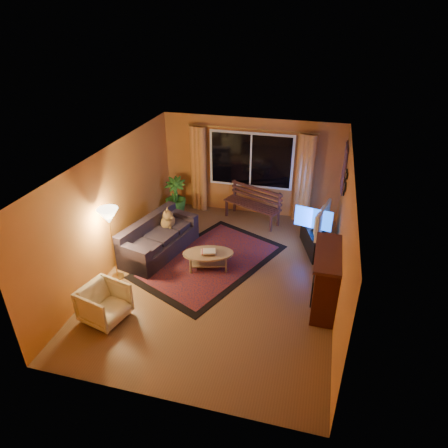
% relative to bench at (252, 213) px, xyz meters
% --- Properties ---
extents(floor, '(4.50, 6.00, 0.02)m').
position_rel_bench_xyz_m(floor, '(-0.15, -2.50, -0.23)').
color(floor, brown).
rests_on(floor, ground).
extents(ceiling, '(4.50, 6.00, 0.02)m').
position_rel_bench_xyz_m(ceiling, '(-0.15, -2.50, 2.29)').
color(ceiling, white).
rests_on(ceiling, ground).
extents(wall_back, '(4.50, 0.02, 2.50)m').
position_rel_bench_xyz_m(wall_back, '(-0.15, 0.51, 1.03)').
color(wall_back, '#C47433').
rests_on(wall_back, ground).
extents(wall_left, '(0.02, 6.00, 2.50)m').
position_rel_bench_xyz_m(wall_left, '(-2.41, -2.50, 1.03)').
color(wall_left, '#C47433').
rests_on(wall_left, ground).
extents(wall_right, '(0.02, 6.00, 2.50)m').
position_rel_bench_xyz_m(wall_right, '(2.11, -2.50, 1.03)').
color(wall_right, '#C47433').
rests_on(wall_right, ground).
extents(window, '(2.00, 0.02, 1.30)m').
position_rel_bench_xyz_m(window, '(-0.15, 0.45, 1.23)').
color(window, black).
rests_on(window, wall_back).
extents(curtain_rod, '(3.20, 0.03, 0.03)m').
position_rel_bench_xyz_m(curtain_rod, '(-0.15, 0.40, 2.03)').
color(curtain_rod, '#BF8C3F').
rests_on(curtain_rod, wall_back).
extents(curtain_left, '(0.36, 0.36, 2.24)m').
position_rel_bench_xyz_m(curtain_left, '(-1.50, 0.38, 0.90)').
color(curtain_left, '#D6843E').
rests_on(curtain_left, ground).
extents(curtain_right, '(0.36, 0.36, 2.24)m').
position_rel_bench_xyz_m(curtain_right, '(1.20, 0.38, 0.90)').
color(curtain_right, '#D6843E').
rests_on(curtain_right, ground).
extents(bench, '(1.54, 0.99, 0.45)m').
position_rel_bench_xyz_m(bench, '(0.00, 0.00, 0.00)').
color(bench, '#3F2020').
rests_on(bench, ground).
extents(potted_plant, '(0.62, 0.62, 0.99)m').
position_rel_bench_xyz_m(potted_plant, '(-2.01, -0.08, 0.27)').
color(potted_plant, '#235B1E').
rests_on(potted_plant, ground).
extents(sofa, '(1.28, 2.07, 0.78)m').
position_rel_bench_xyz_m(sofa, '(-1.68, -1.98, 0.17)').
color(sofa, '#251E29').
rests_on(sofa, ground).
extents(dog, '(0.35, 0.45, 0.45)m').
position_rel_bench_xyz_m(dog, '(-1.63, -1.55, 0.39)').
color(dog, olive).
rests_on(dog, sofa).
extents(armchair, '(0.81, 0.84, 0.73)m').
position_rel_bench_xyz_m(armchair, '(-1.76, -4.21, 0.14)').
color(armchair, beige).
rests_on(armchair, ground).
extents(floor_lamp, '(0.28, 0.28, 1.56)m').
position_rel_bench_xyz_m(floor_lamp, '(-2.15, -3.06, 0.56)').
color(floor_lamp, '#BF8C3F').
rests_on(floor_lamp, ground).
extents(rug, '(3.07, 3.64, 0.02)m').
position_rel_bench_xyz_m(rug, '(-0.50, -2.04, -0.21)').
color(rug, maroon).
rests_on(rug, ground).
extents(coffee_table, '(1.31, 1.31, 0.38)m').
position_rel_bench_xyz_m(coffee_table, '(-0.47, -2.28, -0.03)').
color(coffee_table, '#997E5E').
rests_on(coffee_table, ground).
extents(tv_console, '(0.74, 1.24, 0.49)m').
position_rel_bench_xyz_m(tv_console, '(1.64, -1.00, 0.02)').
color(tv_console, black).
rests_on(tv_console, ground).
extents(television, '(0.35, 1.04, 0.59)m').
position_rel_bench_xyz_m(television, '(1.64, -1.00, 0.56)').
color(television, black).
rests_on(television, tv_console).
extents(fireplace, '(0.40, 1.20, 1.10)m').
position_rel_bench_xyz_m(fireplace, '(1.90, -2.90, 0.33)').
color(fireplace, maroon).
rests_on(fireplace, ground).
extents(mirror_cluster, '(0.06, 0.60, 0.56)m').
position_rel_bench_xyz_m(mirror_cluster, '(2.06, -1.20, 1.58)').
color(mirror_cluster, black).
rests_on(mirror_cluster, wall_right).
extents(painting, '(0.04, 0.76, 0.96)m').
position_rel_bench_xyz_m(painting, '(2.07, -0.05, 1.43)').
color(painting, '#D45212').
rests_on(painting, wall_right).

